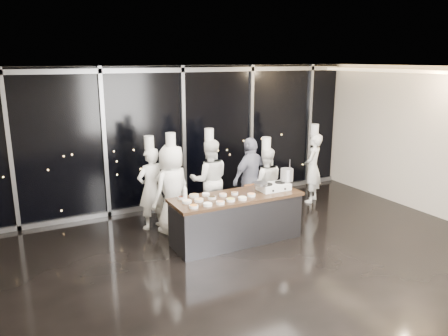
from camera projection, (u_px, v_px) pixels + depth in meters
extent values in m
plane|color=black|center=(262.00, 260.00, 7.46)|extent=(9.00, 9.00, 0.00)
cube|color=beige|center=(182.00, 136.00, 10.08)|extent=(9.00, 0.02, 3.20)
cube|color=beige|center=(446.00, 145.00, 9.09)|extent=(0.02, 7.00, 3.20)
cube|color=white|center=(266.00, 68.00, 6.68)|extent=(9.00, 7.00, 0.02)
cube|color=#E7C38A|center=(447.00, 72.00, 8.62)|extent=(0.35, 6.80, 0.06)
cube|color=black|center=(183.00, 137.00, 10.03)|extent=(8.90, 0.04, 3.18)
cube|color=gray|center=(182.00, 70.00, 9.62)|extent=(8.90, 0.08, 0.10)
cube|color=gray|center=(185.00, 201.00, 10.37)|extent=(8.90, 0.08, 0.10)
cube|color=gray|center=(10.00, 152.00, 8.37)|extent=(0.08, 0.08, 3.20)
cube|color=gray|center=(105.00, 144.00, 9.18)|extent=(0.08, 0.08, 3.20)
cube|color=gray|center=(184.00, 137.00, 9.99)|extent=(0.08, 0.08, 3.20)
cube|color=gray|center=(251.00, 131.00, 10.79)|extent=(0.08, 0.08, 3.20)
cube|color=gray|center=(309.00, 126.00, 11.60)|extent=(0.08, 0.08, 3.20)
cube|color=#39393E|center=(236.00, 220.00, 8.13)|extent=(2.40, 0.80, 0.84)
cube|color=#3E2C1A|center=(236.00, 197.00, 8.02)|extent=(2.46, 0.86, 0.06)
cube|color=silver|center=(274.00, 187.00, 8.35)|extent=(0.59, 0.37, 0.12)
cylinder|color=black|center=(267.00, 184.00, 8.26)|extent=(0.20, 0.20, 0.02)
cylinder|color=black|center=(280.00, 182.00, 8.39)|extent=(0.20, 0.20, 0.02)
cylinder|color=black|center=(273.00, 191.00, 8.12)|extent=(0.04, 0.02, 0.04)
cylinder|color=black|center=(285.00, 189.00, 8.24)|extent=(0.04, 0.02, 0.04)
cylinder|color=slate|center=(260.00, 184.00, 8.18)|extent=(0.28, 0.28, 0.05)
cube|color=#4C2B14|center=(249.00, 185.00, 8.07)|extent=(0.21, 0.03, 0.02)
cylinder|color=silver|center=(287.00, 175.00, 8.44)|extent=(0.24, 0.24, 0.24)
cylinder|color=silver|center=(194.00, 207.00, 7.35)|extent=(0.16, 0.16, 0.04)
cylinder|color=orange|center=(194.00, 206.00, 7.34)|extent=(0.13, 0.13, 0.01)
cylinder|color=silver|center=(187.00, 202.00, 7.60)|extent=(0.17, 0.17, 0.04)
cylinder|color=beige|center=(187.00, 201.00, 7.60)|extent=(0.14, 0.14, 0.01)
cylinder|color=silver|center=(181.00, 198.00, 7.80)|extent=(0.13, 0.13, 0.04)
cylinder|color=#381811|center=(181.00, 197.00, 7.80)|extent=(0.11, 0.11, 0.01)
cylinder|color=silver|center=(208.00, 204.00, 7.45)|extent=(0.16, 0.16, 0.04)
cylinder|color=white|center=(208.00, 204.00, 7.45)|extent=(0.13, 0.13, 0.01)
cylinder|color=silver|center=(199.00, 200.00, 7.68)|extent=(0.16, 0.16, 0.04)
cylinder|color=tan|center=(199.00, 199.00, 7.68)|extent=(0.13, 0.13, 0.01)
cylinder|color=silver|center=(194.00, 196.00, 7.93)|extent=(0.17, 0.17, 0.04)
cylinder|color=tan|center=(194.00, 195.00, 7.93)|extent=(0.14, 0.14, 0.01)
cylinder|color=silver|center=(220.00, 203.00, 7.55)|extent=(0.15, 0.15, 0.04)
cylinder|color=tan|center=(220.00, 202.00, 7.54)|extent=(0.12, 0.12, 0.01)
cylinder|color=silver|center=(212.00, 198.00, 7.81)|extent=(0.15, 0.15, 0.04)
cylinder|color=black|center=(212.00, 197.00, 7.81)|extent=(0.12, 0.12, 0.01)
cylinder|color=silver|center=(206.00, 194.00, 8.00)|extent=(0.14, 0.14, 0.04)
cylinder|color=white|center=(206.00, 194.00, 8.00)|extent=(0.12, 0.12, 0.01)
cylinder|color=silver|center=(231.00, 200.00, 7.69)|extent=(0.15, 0.15, 0.04)
cylinder|color=#C5BF4E|center=(231.00, 199.00, 7.69)|extent=(0.13, 0.13, 0.01)
cylinder|color=silver|center=(223.00, 195.00, 7.98)|extent=(0.14, 0.14, 0.04)
cylinder|color=tan|center=(223.00, 194.00, 7.97)|extent=(0.11, 0.11, 0.01)
cylinder|color=silver|center=(242.00, 198.00, 7.78)|extent=(0.16, 0.16, 0.04)
cylinder|color=#F1EEC0|center=(242.00, 197.00, 7.77)|extent=(0.13, 0.13, 0.01)
cylinder|color=silver|center=(235.00, 193.00, 8.06)|extent=(0.13, 0.13, 0.04)
cylinder|color=brown|center=(235.00, 193.00, 8.06)|extent=(0.11, 0.11, 0.01)
cylinder|color=silver|center=(251.00, 195.00, 7.97)|extent=(0.15, 0.15, 0.04)
cylinder|color=#FF9954|center=(251.00, 194.00, 7.97)|extent=(0.12, 0.12, 0.01)
cylinder|color=white|center=(185.00, 194.00, 7.78)|extent=(0.07, 0.07, 0.20)
cone|color=white|center=(185.00, 187.00, 7.75)|extent=(0.06, 0.06, 0.07)
imported|color=white|center=(151.00, 188.00, 8.69)|extent=(0.70, 0.56, 1.66)
cylinder|color=silver|center=(149.00, 143.00, 8.46)|extent=(0.24, 0.24, 0.26)
imported|color=white|center=(172.00, 189.00, 8.50)|extent=(1.01, 0.86, 1.75)
cylinder|color=silver|center=(171.00, 140.00, 8.27)|extent=(0.25, 0.25, 0.26)
imported|color=white|center=(209.00, 180.00, 9.18)|extent=(0.99, 0.86, 1.73)
cylinder|color=silver|center=(209.00, 135.00, 8.94)|extent=(0.24, 0.24, 0.26)
imported|color=#151A3A|center=(251.00, 178.00, 9.24)|extent=(1.11, 0.71, 1.76)
imported|color=white|center=(265.00, 183.00, 9.31)|extent=(0.91, 0.83, 1.53)
cylinder|color=silver|center=(266.00, 143.00, 9.10)|extent=(0.25, 0.25, 0.26)
imported|color=white|center=(313.00, 168.00, 10.33)|extent=(0.72, 0.67, 1.65)
cylinder|color=silver|center=(315.00, 129.00, 10.10)|extent=(0.27, 0.27, 0.26)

